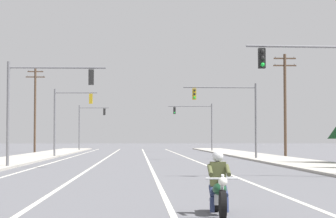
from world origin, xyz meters
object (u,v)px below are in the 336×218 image
(traffic_signal_mid_left, at_px, (67,113))
(utility_pole_right_far, at_px, (285,102))
(traffic_signal_mid_right, at_px, (234,108))
(motorcycle_with_rider, at_px, (219,189))
(traffic_signal_far_right, at_px, (199,119))
(traffic_signal_far_left, at_px, (88,121))
(traffic_signal_near_right, at_px, (320,86))
(traffic_signal_near_left, at_px, (37,97))
(utility_pole_left_far, at_px, (35,107))

(traffic_signal_mid_left, xyz_separation_m, utility_pole_right_far, (19.81, -0.71, 1.02))
(traffic_signal_mid_right, bearing_deg, utility_pole_right_far, 47.15)
(motorcycle_with_rider, height_order, traffic_signal_mid_right, traffic_signal_mid_right)
(motorcycle_with_rider, relative_size, traffic_signal_far_right, 0.35)
(traffic_signal_far_left, bearing_deg, motorcycle_with_rider, -83.28)
(traffic_signal_far_right, bearing_deg, traffic_signal_mid_left, -120.69)
(traffic_signal_mid_left, relative_size, traffic_signal_far_right, 1.00)
(traffic_signal_near_right, height_order, traffic_signal_mid_left, same)
(motorcycle_with_rider, relative_size, traffic_signal_near_left, 0.35)
(traffic_signal_far_right, bearing_deg, traffic_signal_near_right, -89.76)
(utility_pole_right_far, height_order, utility_pole_left_far, utility_pole_left_far)
(traffic_signal_mid_left, xyz_separation_m, traffic_signal_far_right, (14.33, 24.14, 0.11))
(traffic_signal_mid_left, relative_size, utility_pole_right_far, 0.66)
(utility_pole_right_far, bearing_deg, traffic_signal_near_right, -100.17)
(traffic_signal_near_right, distance_m, traffic_signal_far_right, 54.13)
(traffic_signal_mid_left, xyz_separation_m, utility_pole_left_far, (-5.87, 19.07, 1.39))
(utility_pole_right_far, bearing_deg, traffic_signal_mid_right, -132.85)
(motorcycle_with_rider, xyz_separation_m, traffic_signal_mid_left, (-8.23, 43.72, 3.45))
(motorcycle_with_rider, bearing_deg, traffic_signal_mid_right, 80.77)
(motorcycle_with_rider, relative_size, utility_pole_right_far, 0.23)
(traffic_signal_near_left, xyz_separation_m, traffic_signal_mid_left, (-0.55, 20.76, -0.11))
(utility_pole_right_far, bearing_deg, utility_pole_left_far, 142.40)
(traffic_signal_far_left, bearing_deg, utility_pole_left_far, -119.24)
(motorcycle_with_rider, relative_size, traffic_signal_mid_right, 0.35)
(motorcycle_with_rider, xyz_separation_m, traffic_signal_near_left, (-7.68, 22.97, 3.56))
(traffic_signal_near_left, height_order, utility_pole_left_far, utility_pole_left_far)
(traffic_signal_near_left, distance_m, utility_pole_left_far, 40.36)
(utility_pole_left_far, bearing_deg, traffic_signal_near_right, -67.40)
(traffic_signal_far_left, distance_m, utility_pole_right_far, 35.86)
(traffic_signal_near_right, distance_m, traffic_signal_mid_right, 23.29)
(traffic_signal_far_left, bearing_deg, traffic_signal_mid_left, -89.34)
(traffic_signal_mid_right, xyz_separation_m, traffic_signal_far_right, (0.08, 30.84, -0.01))
(traffic_signal_mid_left, xyz_separation_m, traffic_signal_far_left, (-0.34, 28.95, 0.01))
(traffic_signal_near_right, distance_m, traffic_signal_mid_left, 33.33)
(traffic_signal_far_left, xyz_separation_m, utility_pole_right_far, (20.14, -29.65, 1.01))
(motorcycle_with_rider, xyz_separation_m, traffic_signal_far_left, (-8.57, 72.67, 3.46))
(traffic_signal_near_left, height_order, traffic_signal_mid_right, same)
(traffic_signal_near_right, height_order, traffic_signal_far_right, same)
(traffic_signal_far_left, bearing_deg, traffic_signal_near_left, -88.97)
(traffic_signal_far_left, bearing_deg, utility_pole_right_far, -55.81)
(traffic_signal_mid_right, height_order, traffic_signal_mid_left, same)
(traffic_signal_mid_right, bearing_deg, utility_pole_left_far, 127.98)
(traffic_signal_near_right, xyz_separation_m, traffic_signal_near_left, (-14.00, 9.23, 0.06))
(traffic_signal_mid_right, distance_m, utility_pole_right_far, 8.22)
(traffic_signal_far_left, distance_m, utility_pole_left_far, 11.41)
(traffic_signal_mid_left, bearing_deg, utility_pole_left_far, 107.10)
(motorcycle_with_rider, xyz_separation_m, utility_pole_right_far, (11.57, 43.02, 4.47))
(traffic_signal_near_left, xyz_separation_m, traffic_signal_mid_right, (13.69, 14.06, 0.02))
(traffic_signal_near_right, xyz_separation_m, utility_pole_right_far, (5.25, 29.28, 0.97))
(traffic_signal_mid_right, xyz_separation_m, utility_pole_right_far, (5.56, 5.99, 0.89))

